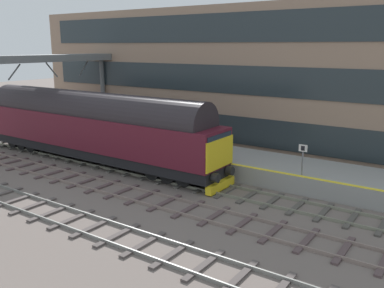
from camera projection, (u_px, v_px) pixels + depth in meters
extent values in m
plane|color=#6A5E57|center=(170.00, 179.00, 24.22)|extent=(140.00, 140.00, 0.00)
cube|color=slate|center=(162.00, 181.00, 23.62)|extent=(0.07, 60.00, 0.15)
cube|color=slate|center=(177.00, 175.00, 24.77)|extent=(0.07, 60.00, 0.15)
cube|color=#4A4641|center=(383.00, 225.00, 17.87)|extent=(2.50, 0.26, 0.09)
cube|color=#4A4641|center=(352.00, 219.00, 18.57)|extent=(2.50, 0.26, 0.09)
cube|color=#4A4641|center=(324.00, 212.00, 19.28)|extent=(2.50, 0.26, 0.09)
cube|color=#4A4641|center=(297.00, 206.00, 19.98)|extent=(2.50, 0.26, 0.09)
cube|color=#4A4641|center=(272.00, 201.00, 20.68)|extent=(2.50, 0.26, 0.09)
cube|color=#4A4641|center=(249.00, 196.00, 21.39)|extent=(2.50, 0.26, 0.09)
cube|color=#4A4641|center=(227.00, 191.00, 22.09)|extent=(2.50, 0.26, 0.09)
cube|color=#4A4641|center=(207.00, 186.00, 22.80)|extent=(2.50, 0.26, 0.09)
cube|color=#4A4641|center=(188.00, 182.00, 23.50)|extent=(2.50, 0.26, 0.09)
cube|color=#4A4641|center=(170.00, 178.00, 24.21)|extent=(2.50, 0.26, 0.09)
cube|color=#4A4641|center=(153.00, 175.00, 24.91)|extent=(2.50, 0.26, 0.09)
cube|color=#4A4641|center=(137.00, 171.00, 25.61)|extent=(2.50, 0.26, 0.09)
cube|color=#4A4641|center=(122.00, 168.00, 26.32)|extent=(2.50, 0.26, 0.09)
cube|color=#4A4641|center=(107.00, 164.00, 27.02)|extent=(2.50, 0.26, 0.09)
cube|color=#4A4641|center=(94.00, 161.00, 27.73)|extent=(2.50, 0.26, 0.09)
cube|color=#4A4641|center=(81.00, 159.00, 28.43)|extent=(2.50, 0.26, 0.09)
cube|color=#4A4641|center=(68.00, 156.00, 29.13)|extent=(2.50, 0.26, 0.09)
cube|color=#4A4641|center=(57.00, 153.00, 29.84)|extent=(2.50, 0.26, 0.09)
cube|color=#4A4641|center=(45.00, 151.00, 30.54)|extent=(2.50, 0.26, 0.09)
cube|color=#4A4641|center=(35.00, 148.00, 31.25)|extent=(2.50, 0.26, 0.09)
cube|color=#4A4641|center=(24.00, 146.00, 31.95)|extent=(2.50, 0.26, 0.09)
cube|color=#4A4641|center=(15.00, 144.00, 32.66)|extent=(2.50, 0.26, 0.09)
cube|color=#4A4641|center=(5.00, 142.00, 33.36)|extent=(2.50, 0.26, 0.09)
cube|color=gray|center=(122.00, 198.00, 21.03)|extent=(0.07, 60.00, 0.15)
cube|color=gray|center=(141.00, 190.00, 22.18)|extent=(0.07, 60.00, 0.15)
cube|color=#4E3E3F|center=(344.00, 250.00, 15.70)|extent=(2.50, 0.26, 0.09)
cube|color=#4E3E3F|center=(307.00, 240.00, 16.49)|extent=(2.50, 0.26, 0.09)
cube|color=#4E3E3F|center=(273.00, 232.00, 17.27)|extent=(2.50, 0.26, 0.09)
cube|color=#4E3E3F|center=(242.00, 223.00, 18.06)|extent=(2.50, 0.26, 0.09)
cube|color=#4E3E3F|center=(214.00, 216.00, 18.85)|extent=(2.50, 0.26, 0.09)
cube|color=#4E3E3F|center=(188.00, 209.00, 19.64)|extent=(2.50, 0.26, 0.09)
cube|color=#4E3E3F|center=(165.00, 203.00, 20.43)|extent=(2.50, 0.26, 0.09)
cube|color=#4E3E3F|center=(142.00, 197.00, 21.21)|extent=(2.50, 0.26, 0.09)
cube|color=#4E3E3F|center=(122.00, 192.00, 22.00)|extent=(2.50, 0.26, 0.09)
cube|color=#4E3E3F|center=(103.00, 186.00, 22.79)|extent=(2.50, 0.26, 0.09)
cube|color=#4E3E3F|center=(85.00, 182.00, 23.58)|extent=(2.50, 0.26, 0.09)
cube|color=#4E3E3F|center=(68.00, 177.00, 24.37)|extent=(2.50, 0.26, 0.09)
cube|color=#4E3E3F|center=(53.00, 173.00, 25.16)|extent=(2.50, 0.26, 0.09)
cube|color=#4E3E3F|center=(38.00, 169.00, 25.94)|extent=(2.50, 0.26, 0.09)
cube|color=#4E3E3F|center=(24.00, 166.00, 26.73)|extent=(2.50, 0.26, 0.09)
cube|color=#4E3E3F|center=(11.00, 162.00, 27.52)|extent=(2.50, 0.26, 0.09)
cube|color=gray|center=(59.00, 224.00, 17.90)|extent=(0.07, 60.00, 0.15)
cube|color=gray|center=(85.00, 213.00, 19.05)|extent=(0.07, 60.00, 0.15)
cube|color=#4E4643|center=(239.00, 277.00, 13.87)|extent=(2.50, 0.26, 0.09)
cube|color=#4E4643|center=(204.00, 265.00, 14.64)|extent=(2.50, 0.26, 0.09)
cube|color=#4E4643|center=(172.00, 254.00, 15.41)|extent=(2.50, 0.26, 0.09)
cube|color=#4E4643|center=(144.00, 244.00, 16.18)|extent=(2.50, 0.26, 0.09)
cube|color=#4E4643|center=(118.00, 235.00, 16.95)|extent=(2.50, 0.26, 0.09)
cube|color=#4E4643|center=(94.00, 227.00, 17.72)|extent=(2.50, 0.26, 0.09)
cube|color=#4E4643|center=(72.00, 219.00, 18.49)|extent=(2.50, 0.26, 0.09)
cube|color=#4E4643|center=(52.00, 212.00, 19.26)|extent=(2.50, 0.26, 0.09)
cube|color=#4E4643|center=(33.00, 206.00, 20.03)|extent=(2.50, 0.26, 0.09)
cube|color=#4E4643|center=(16.00, 200.00, 20.79)|extent=(2.50, 0.26, 0.09)
cube|color=#4E4643|center=(0.00, 195.00, 21.56)|extent=(2.50, 0.26, 0.09)
cube|color=gray|center=(204.00, 157.00, 26.99)|extent=(4.00, 44.00, 1.00)
cube|color=yellow|center=(187.00, 156.00, 25.39)|extent=(0.30, 44.00, 0.01)
cube|color=gray|center=(241.00, 79.00, 30.65)|extent=(5.00, 36.64, 10.25)
cube|color=#283136|center=(223.00, 128.00, 29.37)|extent=(0.06, 33.71, 1.91)
cube|color=#283136|center=(224.00, 79.00, 28.59)|extent=(0.06, 33.71, 1.91)
cube|color=#283136|center=(225.00, 28.00, 27.80)|extent=(0.06, 33.71, 1.91)
cube|color=black|center=(92.00, 150.00, 27.59)|extent=(2.56, 19.48, 0.60)
cube|color=#531523|center=(91.00, 130.00, 27.28)|extent=(2.70, 19.48, 2.10)
cylinder|color=#272226|center=(90.00, 111.00, 27.00)|extent=(2.56, 17.92, 2.57)
cube|color=yellow|center=(220.00, 154.00, 21.92)|extent=(2.65, 0.08, 1.58)
cube|color=#232D3D|center=(220.00, 140.00, 21.76)|extent=(2.38, 0.04, 0.64)
cube|color=#232D3D|center=(106.00, 122.00, 28.31)|extent=(0.04, 13.64, 0.44)
cylinder|color=black|center=(216.00, 178.00, 21.45)|extent=(0.48, 0.35, 0.48)
cylinder|color=black|center=(230.00, 171.00, 22.66)|extent=(0.48, 0.35, 0.48)
cube|color=yellow|center=(220.00, 185.00, 22.28)|extent=(2.43, 0.36, 0.47)
cylinder|color=black|center=(191.00, 175.00, 23.29)|extent=(1.64, 1.04, 1.04)
cylinder|color=black|center=(175.00, 171.00, 23.90)|extent=(1.64, 1.04, 1.04)
cylinder|color=black|center=(160.00, 168.00, 24.50)|extent=(1.64, 1.04, 1.04)
cylinder|color=black|center=(39.00, 143.00, 30.81)|extent=(1.64, 1.04, 1.04)
cylinder|color=black|center=(30.00, 141.00, 31.42)|extent=(1.64, 1.04, 1.04)
cylinder|color=black|center=(21.00, 139.00, 32.03)|extent=(1.64, 1.04, 1.04)
cylinder|color=slate|center=(303.00, 160.00, 21.46)|extent=(0.08, 0.08, 1.61)
cube|color=silver|center=(303.00, 148.00, 21.29)|extent=(0.05, 0.44, 0.36)
cube|color=black|center=(303.00, 148.00, 21.27)|extent=(0.01, 0.20, 0.24)
cylinder|color=slate|center=(103.00, 98.00, 35.35)|extent=(0.36, 0.36, 6.40)
cube|color=slate|center=(13.00, 59.00, 28.13)|extent=(16.43, 2.00, 0.50)
cylinder|color=slate|center=(14.00, 72.00, 28.32)|extent=(1.04, 0.10, 1.08)
cylinder|color=slate|center=(52.00, 70.00, 30.77)|extent=(0.98, 0.10, 1.13)
cylinder|color=slate|center=(84.00, 68.00, 33.21)|extent=(0.97, 0.10, 1.14)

